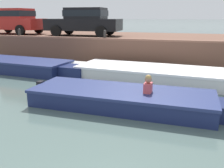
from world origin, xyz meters
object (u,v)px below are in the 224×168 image
object	(u,v)px
boat_moored_west_navy	(20,66)
motorboat_passing	(129,99)
car_leftmost_red	(14,20)
mooring_bollard_mid	(105,34)
boat_moored_central_white	(143,73)
mooring_bollard_west	(19,32)
car_left_inner_black	(84,21)

from	to	relation	value
boat_moored_west_navy	motorboat_passing	world-z (taller)	motorboat_passing
car_leftmost_red	mooring_bollard_mid	xyz separation A→B (m)	(6.64, -1.82, -0.61)
boat_moored_central_white	car_leftmost_red	distance (m)	9.86
boat_moored_west_navy	mooring_bollard_west	size ratio (longest dim) A/B	14.28
boat_moored_central_white	car_leftmost_red	size ratio (longest dim) A/B	1.76
boat_moored_central_white	car_leftmost_red	world-z (taller)	car_leftmost_red
motorboat_passing	car_leftmost_red	world-z (taller)	car_leftmost_red
boat_moored_west_navy	car_leftmost_red	size ratio (longest dim) A/B	1.61
boat_moored_west_navy	motorboat_passing	bearing A→B (deg)	-27.12
car_leftmost_red	mooring_bollard_mid	distance (m)	6.91
boat_moored_central_white	car_leftmost_red	bearing A→B (deg)	156.98
motorboat_passing	mooring_bollard_west	size ratio (longest dim) A/B	13.80
boat_moored_central_white	mooring_bollard_west	size ratio (longest dim) A/B	15.54
car_leftmost_red	boat_moored_central_white	bearing A→B (deg)	-23.02
motorboat_passing	car_leftmost_red	distance (m)	11.69
boat_moored_west_navy	mooring_bollard_west	distance (m)	2.97
mooring_bollard_west	boat_moored_west_navy	bearing A→B (deg)	-55.19
motorboat_passing	mooring_bollard_mid	bearing A→B (deg)	115.80
car_leftmost_red	mooring_bollard_west	xyz separation A→B (m)	(1.75, -1.82, -0.61)
boat_moored_west_navy	boat_moored_central_white	world-z (taller)	boat_moored_west_navy
boat_moored_west_navy	boat_moored_central_white	xyz separation A→B (m)	(5.63, 0.22, -0.01)
car_leftmost_red	car_left_inner_black	world-z (taller)	same
boat_moored_west_navy	car_left_inner_black	bearing A→B (deg)	69.22
mooring_bollard_west	mooring_bollard_mid	bearing A→B (deg)	0.00
motorboat_passing	boat_moored_central_white	bearing A→B (deg)	94.40
motorboat_passing	car_leftmost_red	size ratio (longest dim) A/B	1.56
boat_moored_central_white	mooring_bollard_mid	xyz separation A→B (m)	(-2.26, 1.96, 1.34)
boat_moored_west_navy	car_leftmost_red	world-z (taller)	car_leftmost_red
boat_moored_central_white	mooring_bollard_west	world-z (taller)	mooring_bollard_west
car_left_inner_black	mooring_bollard_west	world-z (taller)	car_left_inner_black
mooring_bollard_mid	motorboat_passing	bearing A→B (deg)	-64.20
boat_moored_central_white	mooring_bollard_mid	bearing A→B (deg)	139.10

